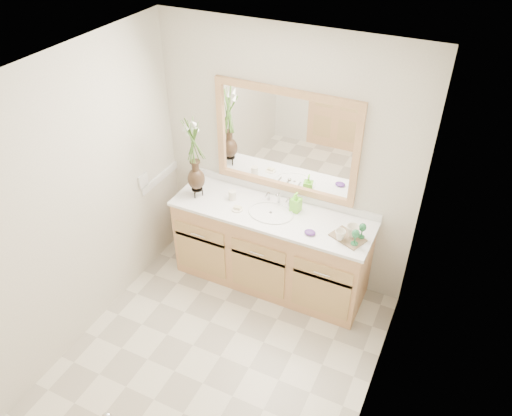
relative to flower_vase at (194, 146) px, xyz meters
The scene contains 22 objects.
floor 1.81m from the flower_vase, 52.65° to the right, with size 2.60×2.60×0.00m, color silver.
ceiling 1.59m from the flower_vase, 52.65° to the right, with size 2.40×2.60×0.02m, color white.
wall_back 0.82m from the flower_vase, 25.41° to the left, with size 2.40×0.02×2.40m, color silver.
wall_front 2.37m from the flower_vase, 72.10° to the right, with size 2.40×0.02×2.40m, color silver.
wall_left 1.08m from the flower_vase, 116.31° to the right, with size 0.02×2.60×2.40m, color silver.
wall_right 2.16m from the flower_vase, 26.33° to the right, with size 0.02×2.60×2.40m, color silver.
vanity 1.20m from the flower_vase, ahead, with size 1.80×0.55×0.80m.
counter 0.91m from the flower_vase, ahead, with size 1.84×0.57×0.03m, color white.
sink 0.93m from the flower_vase, ahead, with size 0.38×0.34×0.23m.
mirror 0.80m from the flower_vase, 23.98° to the left, with size 1.32×0.04×0.97m.
switch_plate 0.62m from the flower_vase, 157.55° to the right, with size 0.02×0.12×0.12m, color white.
door 2.31m from the flower_vase, 79.17° to the right, with size 0.80×0.03×2.00m, color tan.
flower_vase is the anchor object (origin of this frame).
tumbler 0.58m from the flower_vase, 15.46° to the left, with size 0.07×0.07×0.09m, color white.
soap_dish 0.67m from the flower_vase, ahead, with size 0.10×0.10×0.03m.
soap_bottle 1.03m from the flower_vase, 10.71° to the left, with size 0.08×0.08×0.17m, color #76E535.
purple_dish 1.25m from the flower_vase, ahead, with size 0.10×0.08×0.03m, color #51297C.
tray 1.54m from the flower_vase, ahead, with size 0.27×0.18×0.01m, color brown.
mug_left 1.47m from the flower_vase, ahead, with size 0.09×0.08×0.09m, color white.
mug_right 1.54m from the flower_vase, ahead, with size 0.11×0.10×0.11m, color white.
goblet_front 1.58m from the flower_vase, ahead, with size 0.06×0.06×0.14m.
goblet_back 1.60m from the flower_vase, ahead, with size 0.06×0.06×0.14m.
Camera 1 is at (1.42, -2.27, 3.45)m, focal length 35.00 mm.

